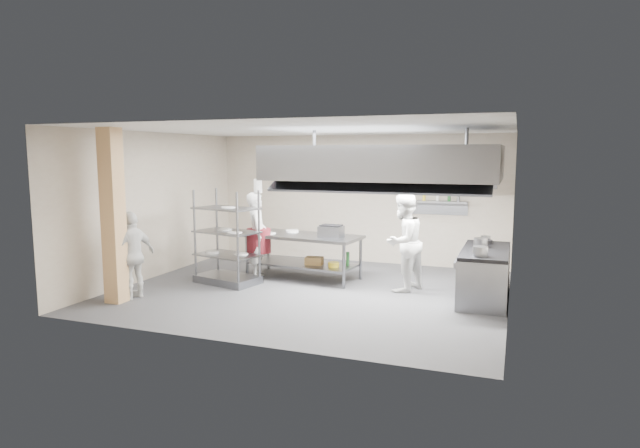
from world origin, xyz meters
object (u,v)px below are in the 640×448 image
(pass_rack, at_px, (227,237))
(chef_plating, at_px, (133,255))
(stockpot, at_px, (481,243))
(cooking_range, at_px, (485,276))
(island, at_px, (303,256))
(griddle, at_px, (331,232))
(chef_head, at_px, (257,235))
(chef_line, at_px, (403,242))

(pass_rack, height_order, chef_plating, pass_rack)
(chef_plating, relative_size, stockpot, 6.53)
(cooking_range, bearing_deg, pass_rack, -173.89)
(cooking_range, bearing_deg, island, 173.68)
(chef_plating, xyz_separation_m, griddle, (2.89, 2.38, 0.24))
(pass_rack, relative_size, chef_head, 1.05)
(island, xyz_separation_m, cooking_range, (3.62, -0.40, -0.04))
(griddle, bearing_deg, stockpot, 0.36)
(chef_head, height_order, chef_line, chef_line)
(island, bearing_deg, chef_head, -156.25)
(cooking_range, distance_m, chef_line, 1.57)
(chef_head, height_order, stockpot, chef_head)
(chef_line, xyz_separation_m, chef_plating, (-4.39, -2.18, -0.14))
(chef_head, distance_m, chef_plating, 2.58)
(chef_line, bearing_deg, stockpot, 116.94)
(chef_line, bearing_deg, chef_head, -66.87)
(chef_line, height_order, stockpot, chef_line)
(cooking_range, distance_m, stockpot, 0.60)
(cooking_range, xyz_separation_m, chef_head, (-4.53, 0.12, 0.47))
(island, height_order, stockpot, stockpot)
(chef_line, bearing_deg, island, -74.57)
(griddle, relative_size, stockpot, 1.89)
(chef_plating, relative_size, griddle, 3.44)
(griddle, xyz_separation_m, stockpot, (2.87, -0.11, -0.04))
(chef_plating, bearing_deg, pass_rack, 157.73)
(island, height_order, pass_rack, pass_rack)
(pass_rack, distance_m, chef_plating, 1.86)
(chef_plating, distance_m, griddle, 3.75)
(stockpot, bearing_deg, chef_head, -179.30)
(stockpot, bearing_deg, chef_line, -176.67)
(chef_plating, bearing_deg, stockpot, 121.45)
(chef_plating, bearing_deg, cooking_range, 119.62)
(chef_line, xyz_separation_m, stockpot, (1.38, 0.08, 0.06))
(cooking_range, distance_m, griddle, 3.05)
(island, distance_m, chef_head, 1.05)
(island, height_order, cooking_range, island)
(cooking_range, height_order, chef_head, chef_head)
(island, distance_m, chef_line, 2.22)
(chef_head, bearing_deg, cooking_range, -117.58)
(cooking_range, height_order, stockpot, stockpot)
(cooking_range, distance_m, chef_plating, 6.24)
(island, xyz_separation_m, griddle, (0.65, -0.11, 0.57))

